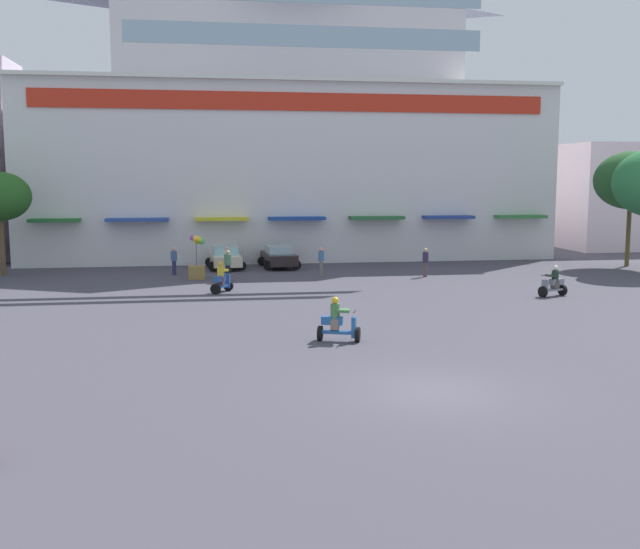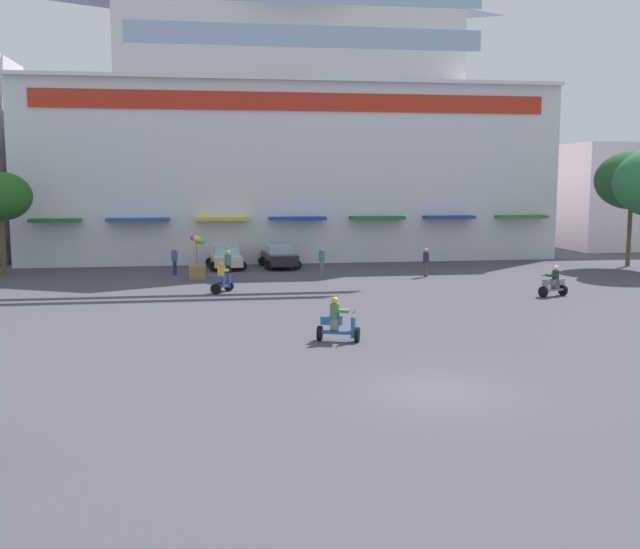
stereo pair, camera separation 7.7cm
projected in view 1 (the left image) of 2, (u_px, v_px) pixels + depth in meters
ground_plane at (345, 307)px, 32.14m from camera, size 128.00×128.00×0.00m
colonial_building at (286, 133)px, 54.13m from camera, size 36.18×18.20×20.23m
flank_building_right at (602, 196)px, 61.10m from camera, size 8.30×11.00×8.35m
plaza_tree_1 at (631, 181)px, 46.66m from camera, size 4.71×4.17×7.33m
plaza_tree_2 at (0, 197)px, 42.33m from camera, size 3.55×3.07×5.99m
parked_car_0 at (225, 257)px, 45.93m from camera, size 2.51×4.05×1.42m
parked_car_1 at (279, 256)px, 46.45m from camera, size 2.54×4.18×1.40m
scooter_rider_0 at (553, 284)px, 35.08m from camera, size 1.48×0.92×1.48m
scooter_rider_1 at (222, 280)px, 36.22m from camera, size 1.17×1.49×1.56m
scooter_rider_4 at (338, 323)px, 25.32m from camera, size 1.54×0.97×1.55m
pedestrian_0 at (174, 259)px, 42.85m from camera, size 0.41×0.41×1.63m
pedestrian_1 at (227, 260)px, 41.81m from camera, size 0.40×0.40×1.76m
pedestrian_2 at (425, 260)px, 42.05m from camera, size 0.40×0.40×1.66m
pedestrian_3 at (321, 260)px, 42.26m from camera, size 0.45×0.45×1.68m
pedestrian_4 at (228, 264)px, 40.03m from camera, size 0.50×0.50×1.73m
balloon_vendor_cart at (197, 259)px, 41.06m from camera, size 0.93×0.66×2.48m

